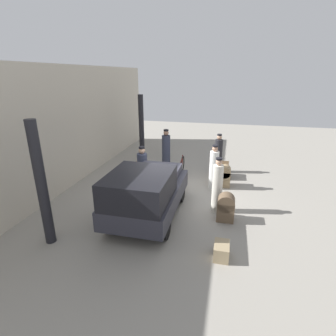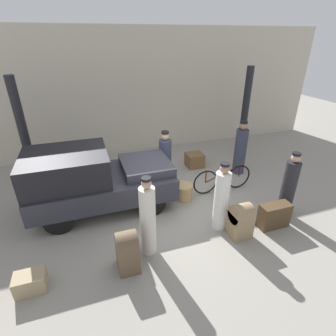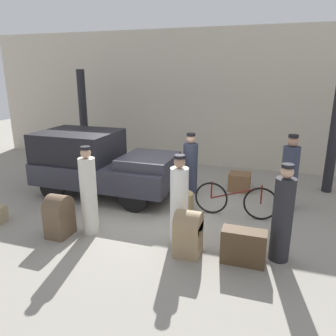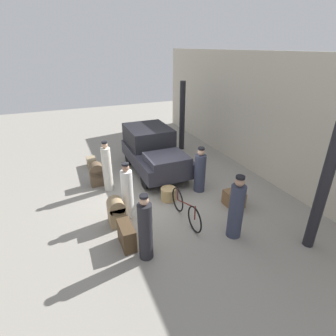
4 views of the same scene
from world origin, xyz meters
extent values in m
plane|color=gray|center=(0.00, 0.00, 0.00)|extent=(30.00, 30.00, 0.00)
cube|color=beige|center=(0.00, 4.08, 2.25)|extent=(16.00, 0.15, 4.50)
cylinder|color=black|center=(-3.50, 2.49, 1.61)|extent=(0.26, 0.26, 3.22)
cylinder|color=black|center=(4.01, 2.49, 1.61)|extent=(0.26, 0.26, 3.22)
cylinder|color=black|center=(-0.42, 1.22, 0.34)|extent=(0.67, 0.12, 0.67)
cylinder|color=black|center=(-0.42, -0.44, 0.34)|extent=(0.67, 0.12, 0.67)
cylinder|color=black|center=(-2.66, 1.22, 0.34)|extent=(0.67, 0.12, 0.67)
cylinder|color=black|center=(-2.66, -0.44, 0.34)|extent=(0.67, 0.12, 0.67)
cube|color=#2D2D38|center=(-1.54, 0.39, 0.63)|extent=(3.61, 1.82, 0.55)
cube|color=black|center=(-2.35, 0.39, 1.28)|extent=(1.98, 1.67, 0.75)
cube|color=#2D2D38|center=(-0.37, 0.39, 1.03)|extent=(1.26, 1.42, 0.25)
torus|color=black|center=(2.38, 0.06, 0.38)|extent=(0.76, 0.04, 0.76)
torus|color=black|center=(1.29, 0.06, 0.38)|extent=(0.76, 0.04, 0.76)
cylinder|color=#591914|center=(1.84, 0.06, 0.56)|extent=(1.10, 0.04, 0.41)
cylinder|color=#591914|center=(1.29, 0.06, 0.57)|extent=(0.04, 0.04, 0.39)
cylinder|color=#591914|center=(2.38, 0.06, 0.59)|extent=(0.04, 0.04, 0.43)
cylinder|color=tan|center=(0.61, 0.04, 0.21)|extent=(0.51, 0.51, 0.42)
cylinder|color=#33384C|center=(2.95, 0.95, 0.75)|extent=(0.39, 0.39, 1.51)
sphere|color=tan|center=(2.95, 0.95, 1.63)|extent=(0.24, 0.24, 0.24)
cylinder|color=black|center=(2.95, 0.95, 1.75)|extent=(0.23, 0.23, 0.07)
cylinder|color=#33384C|center=(0.47, 1.28, 0.67)|extent=(0.39, 0.39, 1.34)
sphere|color=tan|center=(0.47, 1.28, 1.46)|extent=(0.24, 0.24, 0.24)
cylinder|color=black|center=(0.47, 1.28, 1.58)|extent=(0.23, 0.23, 0.07)
cylinder|color=#232328|center=(2.79, -1.47, 0.74)|extent=(0.34, 0.34, 1.48)
sphere|color=tan|center=(2.79, -1.47, 1.59)|extent=(0.21, 0.21, 0.21)
cylinder|color=black|center=(2.79, -1.47, 1.70)|extent=(0.20, 0.20, 0.06)
cylinder|color=silver|center=(-0.84, -1.63, 0.78)|extent=(0.32, 0.32, 1.56)
sphere|color=tan|center=(-0.84, -1.63, 1.66)|extent=(0.20, 0.20, 0.20)
cylinder|color=black|center=(-0.84, -1.63, 1.77)|extent=(0.19, 0.19, 0.06)
cylinder|color=white|center=(0.96, -1.40, 0.74)|extent=(0.34, 0.34, 1.47)
sphere|color=tan|center=(0.96, -1.40, 1.58)|extent=(0.21, 0.21, 0.21)
cylinder|color=black|center=(0.96, -1.40, 1.69)|extent=(0.20, 0.20, 0.06)
cube|color=#937A56|center=(1.25, -1.82, 0.31)|extent=(0.45, 0.44, 0.62)
cylinder|color=#937A56|center=(1.25, -1.82, 0.62)|extent=(0.45, 0.44, 0.44)
cube|color=#4C3823|center=(2.21, -1.79, 0.30)|extent=(0.75, 0.33, 0.61)
cube|color=brown|center=(1.73, 1.83, 0.24)|extent=(0.57, 0.54, 0.48)
cube|color=brown|center=(-1.35, -1.94, 0.30)|extent=(0.41, 0.51, 0.60)
cylinder|color=brown|center=(-1.35, -1.94, 0.60)|extent=(0.41, 0.51, 0.51)
cube|color=#9E8966|center=(-3.11, -1.91, 0.18)|extent=(0.53, 0.36, 0.37)
camera|label=1|loc=(-8.49, -1.87, 4.18)|focal=28.00mm
camera|label=2|loc=(-1.81, -5.79, 4.14)|focal=28.00mm
camera|label=3|loc=(2.56, -6.87, 3.16)|focal=35.00mm
camera|label=4|loc=(7.46, -2.88, 4.65)|focal=28.00mm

